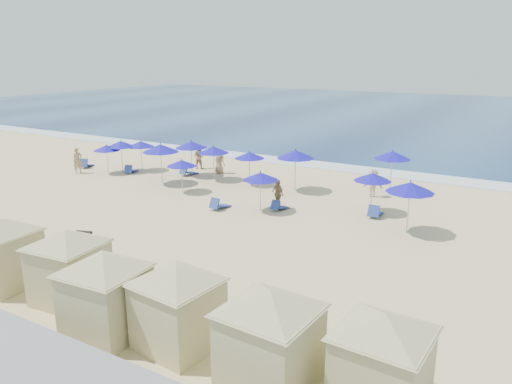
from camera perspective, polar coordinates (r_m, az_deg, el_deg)
ground at (r=26.56m, az=-8.72°, el=-2.91°), size 160.00×160.00×0.00m
ocean at (r=76.58m, az=18.42°, el=8.46°), size 160.00×80.00×0.06m
surf_line at (r=39.33m, az=5.64°, el=3.26°), size 160.00×2.50×0.08m
trash_bin at (r=23.22m, az=-19.39°, el=-5.37°), size 0.96×0.96×0.76m
cabana_1 at (r=20.43m, az=-27.02°, el=-5.29°), size 4.55×4.55×2.85m
cabana_2 at (r=18.26m, az=-20.68°, el=-6.95°), size 4.51×4.51×2.84m
cabana_3 at (r=15.83m, az=-16.89°, el=-10.03°), size 4.57×4.57×2.87m
cabana_4 at (r=14.73m, az=-8.97°, el=-11.66°), size 4.45×4.45×2.81m
cabana_5 at (r=12.96m, az=1.61°, el=-15.13°), size 4.67×4.67×2.94m
cabana_6 at (r=12.64m, az=14.31°, el=-17.05°), size 4.39×4.39×2.76m
umbrella_0 at (r=37.49m, az=-15.19°, el=5.33°), size 2.08×2.08×2.36m
umbrella_1 at (r=37.29m, az=-16.71°, el=4.86°), size 1.88×1.88×2.14m
umbrella_2 at (r=37.52m, az=-13.04°, el=5.37°), size 2.00×2.00×2.28m
umbrella_3 at (r=33.26m, az=-10.85°, el=4.94°), size 2.41×2.41×2.74m
umbrella_4 at (r=33.82m, az=-4.89°, el=4.84°), size 2.12×2.12×2.41m
umbrella_5 at (r=35.16m, az=-7.42°, el=5.39°), size 2.26×2.26×2.57m
umbrella_6 at (r=31.03m, az=-8.50°, el=3.28°), size 1.86×1.86×2.12m
umbrella_7 at (r=32.47m, az=-0.75°, el=4.23°), size 2.00×2.00×2.27m
umbrella_8 at (r=26.86m, az=0.50°, el=1.82°), size 1.98×1.98×2.25m
umbrella_9 at (r=32.10m, az=15.33°, el=4.09°), size 2.30×2.30×2.61m
umbrella_10 at (r=27.22m, az=13.19°, el=1.68°), size 2.02×2.02×2.30m
umbrella_11 at (r=24.47m, az=17.21°, el=0.52°), size 2.30×2.30×2.62m
umbrella_12 at (r=31.00m, az=4.54°, el=4.33°), size 2.37×2.37×2.69m
beach_chair_0 at (r=39.96m, az=-18.86°, el=3.02°), size 1.12×1.50×0.75m
beach_chair_1 at (r=37.12m, az=-14.15°, el=2.45°), size 0.92×1.36×0.69m
beach_chair_2 at (r=35.72m, az=-7.83°, el=2.32°), size 0.84×1.47×0.76m
beach_chair_3 at (r=27.68m, az=-4.30°, el=-1.47°), size 0.72×1.36×0.72m
beach_chair_4 at (r=27.43m, az=2.60°, el=-1.66°), size 0.73×1.24×0.64m
beach_chair_5 at (r=27.03m, az=13.45°, el=-2.27°), size 0.68×1.37×0.74m
beachgoer_0 at (r=38.12m, az=-19.71°, el=3.41°), size 0.63×0.78×1.86m
beachgoer_1 at (r=37.65m, az=-6.57°, el=4.05°), size 0.99×0.84×1.82m
beachgoer_2 at (r=27.66m, az=2.48°, el=-0.20°), size 1.05×0.78×1.66m
beachgoer_3 at (r=30.70m, az=13.24°, el=0.99°), size 1.16×0.78×1.67m
beachgoer_4 at (r=35.96m, az=-4.21°, el=3.58°), size 1.00×0.76×1.84m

